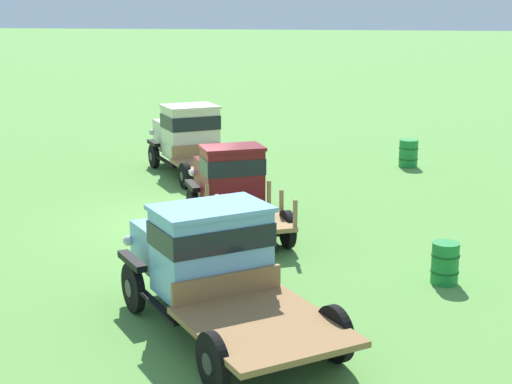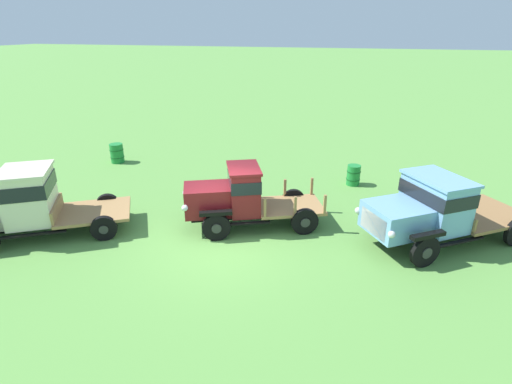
{
  "view_description": "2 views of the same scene",
  "coord_description": "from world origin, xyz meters",
  "px_view_note": "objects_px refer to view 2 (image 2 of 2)",
  "views": [
    {
      "loc": [
        18.59,
        4.48,
        5.56
      ],
      "look_at": [
        0.47,
        2.01,
        1.0
      ],
      "focal_mm": 55.0,
      "sensor_mm": 36.0,
      "label": 1
    },
    {
      "loc": [
        3.89,
        -9.8,
        6.12
      ],
      "look_at": [
        0.47,
        2.01,
        1.0
      ],
      "focal_mm": 28.0,
      "sensor_mm": 36.0,
      "label": 2
    }
  ],
  "objects_px": {
    "vintage_truck_midrow_center": "(431,209)",
    "vintage_truck_second_in_line": "(238,197)",
    "vintage_truck_foreground_near": "(23,202)",
    "oil_drum_beside_row": "(117,153)",
    "oil_drum_near_fence": "(353,175)"
  },
  "relations": [
    {
      "from": "vintage_truck_foreground_near",
      "to": "vintage_truck_second_in_line",
      "type": "distance_m",
      "value": 6.58
    },
    {
      "from": "vintage_truck_second_in_line",
      "to": "oil_drum_beside_row",
      "type": "bearing_deg",
      "value": 148.62
    },
    {
      "from": "vintage_truck_second_in_line",
      "to": "vintage_truck_midrow_center",
      "type": "distance_m",
      "value": 5.84
    },
    {
      "from": "oil_drum_beside_row",
      "to": "oil_drum_near_fence",
      "type": "height_order",
      "value": "oil_drum_beside_row"
    },
    {
      "from": "oil_drum_beside_row",
      "to": "oil_drum_near_fence",
      "type": "bearing_deg",
      "value": 0.75
    },
    {
      "from": "vintage_truck_midrow_center",
      "to": "oil_drum_beside_row",
      "type": "distance_m",
      "value": 14.22
    },
    {
      "from": "vintage_truck_midrow_center",
      "to": "vintage_truck_second_in_line",
      "type": "bearing_deg",
      "value": -174.17
    },
    {
      "from": "vintage_truck_midrow_center",
      "to": "oil_drum_near_fence",
      "type": "xyz_separation_m",
      "value": [
        -2.43,
        4.3,
        -0.7
      ]
    },
    {
      "from": "vintage_truck_midrow_center",
      "to": "oil_drum_near_fence",
      "type": "distance_m",
      "value": 4.99
    },
    {
      "from": "vintage_truck_foreground_near",
      "to": "vintage_truck_second_in_line",
      "type": "xyz_separation_m",
      "value": [
        6.11,
        2.42,
        -0.08
      ]
    },
    {
      "from": "oil_drum_near_fence",
      "to": "oil_drum_beside_row",
      "type": "bearing_deg",
      "value": -179.25
    },
    {
      "from": "vintage_truck_second_in_line",
      "to": "oil_drum_near_fence",
      "type": "relative_size",
      "value": 5.59
    },
    {
      "from": "vintage_truck_midrow_center",
      "to": "vintage_truck_foreground_near",
      "type": "bearing_deg",
      "value": -165.8
    },
    {
      "from": "vintage_truck_foreground_near",
      "to": "oil_drum_beside_row",
      "type": "bearing_deg",
      "value": 103.06
    },
    {
      "from": "vintage_truck_foreground_near",
      "to": "oil_drum_beside_row",
      "type": "distance_m",
      "value": 7.39
    }
  ]
}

